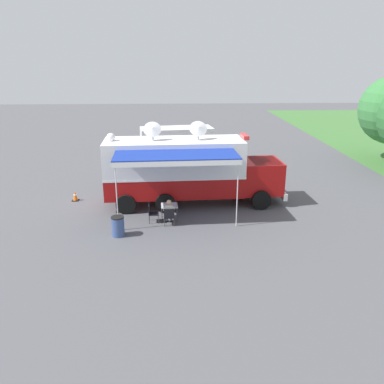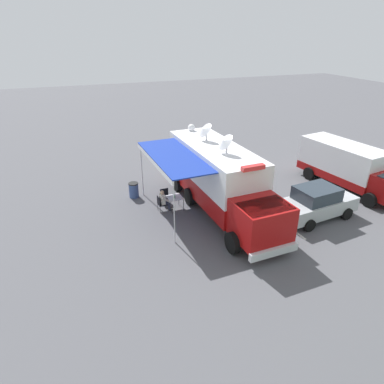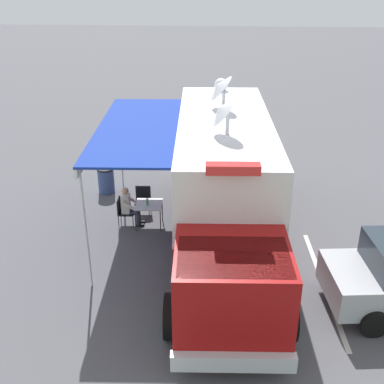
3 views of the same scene
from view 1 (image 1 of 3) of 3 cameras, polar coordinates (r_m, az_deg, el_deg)
name	(u,v)px [view 1 (image 1 of 3)]	position (r m, az deg, el deg)	size (l,w,h in m)	color
ground_plane	(175,203)	(21.87, -2.46, -1.63)	(100.00, 100.00, 0.00)	#515156
lot_stripe	(215,188)	(24.44, 3.27, 0.55)	(0.12, 4.80, 0.01)	silver
command_truck	(188,169)	(21.29, -0.52, 3.32)	(5.19, 9.59, 4.53)	#9E0F0F
folding_table	(169,206)	(19.56, -3.23, -2.03)	(0.83, 0.83, 0.73)	silver
water_bottle	(171,203)	(19.47, -3.02, -1.61)	(0.07, 0.07, 0.22)	#3F9959
folding_chair_at_table	(169,215)	(18.87, -3.26, -3.33)	(0.50, 0.50, 0.87)	black
folding_chair_beside_table	(152,212)	(19.35, -5.75, -2.83)	(0.50, 0.50, 0.87)	black
seated_responder	(169,211)	(19.00, -3.29, -2.73)	(0.67, 0.57, 1.25)	silver
trash_bin	(118,226)	(18.11, -10.46, -4.79)	(0.57, 0.57, 0.91)	#384C7F
traffic_cone	(75,196)	(23.12, -16.23, -0.52)	(0.36, 0.36, 0.58)	black
support_truck	(184,145)	(29.92, -1.16, 6.67)	(3.11, 7.03, 2.70)	white
car_behind_truck	(224,166)	(26.08, 4.56, 3.69)	(4.36, 2.34, 1.76)	#B2B5BA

